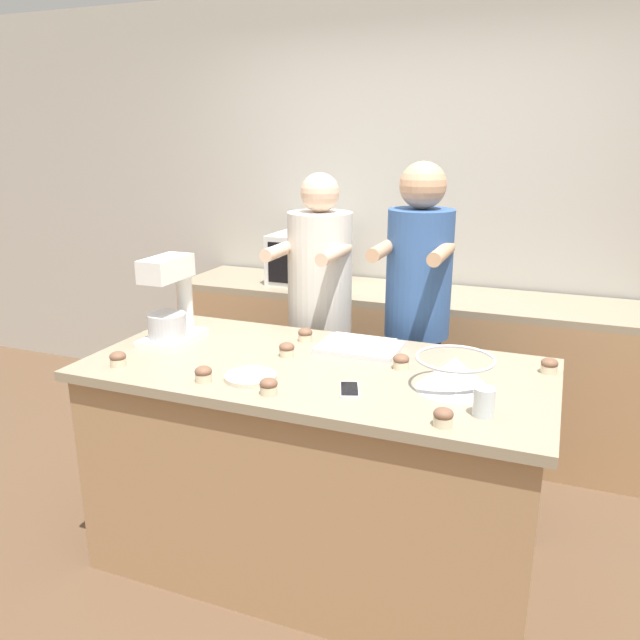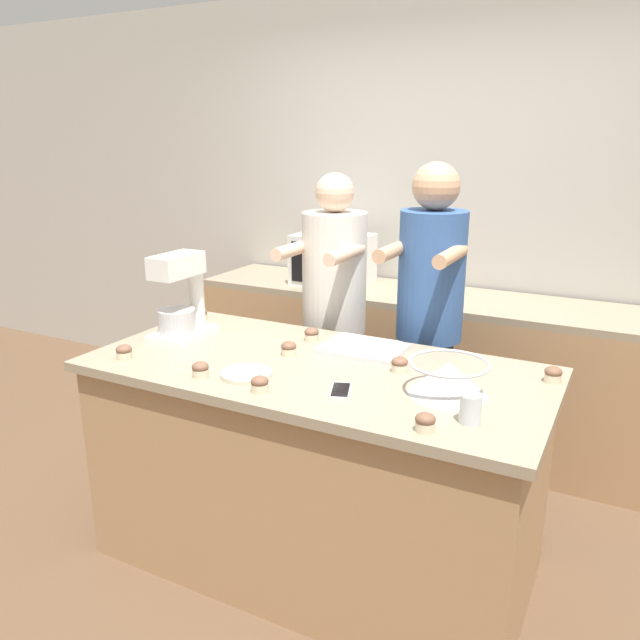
% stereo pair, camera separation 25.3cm
% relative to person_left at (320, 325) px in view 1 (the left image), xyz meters
% --- Properties ---
extents(ground_plane, '(16.00, 16.00, 0.00)m').
position_rel_person_left_xyz_m(ground_plane, '(0.26, -0.70, -0.87)').
color(ground_plane, brown).
extents(back_wall, '(10.00, 0.06, 2.70)m').
position_rel_person_left_xyz_m(back_wall, '(0.26, 1.02, 0.48)').
color(back_wall, '#B2ADA3').
rests_on(back_wall, ground_plane).
extents(island_counter, '(1.88, 0.90, 0.93)m').
position_rel_person_left_xyz_m(island_counter, '(0.26, -0.70, -0.40)').
color(island_counter, '#A87F56').
rests_on(island_counter, ground_plane).
extents(back_counter, '(2.80, 0.60, 0.92)m').
position_rel_person_left_xyz_m(back_counter, '(0.26, 0.67, -0.41)').
color(back_counter, '#A87F56').
rests_on(back_counter, ground_plane).
extents(person_left, '(0.34, 0.50, 1.65)m').
position_rel_person_left_xyz_m(person_left, '(0.00, 0.00, 0.00)').
color(person_left, brown).
rests_on(person_left, ground_plane).
extents(person_right, '(0.33, 0.50, 1.71)m').
position_rel_person_left_xyz_m(person_right, '(0.51, -0.00, 0.04)').
color(person_right, '#232328').
rests_on(person_right, ground_plane).
extents(stand_mixer, '(0.20, 0.30, 0.39)m').
position_rel_person_left_xyz_m(stand_mixer, '(-0.46, -0.65, 0.23)').
color(stand_mixer, white).
rests_on(stand_mixer, island_counter).
extents(mixing_bowl, '(0.29, 0.29, 0.12)m').
position_rel_person_left_xyz_m(mixing_bowl, '(0.83, -0.74, 0.12)').
color(mixing_bowl, '#BCBCC1').
rests_on(mixing_bowl, island_counter).
extents(baking_tray, '(0.35, 0.25, 0.04)m').
position_rel_person_left_xyz_m(baking_tray, '(0.37, -0.46, 0.07)').
color(baking_tray, silver).
rests_on(baking_tray, island_counter).
extents(microwave_oven, '(0.46, 0.35, 0.31)m').
position_rel_person_left_xyz_m(microwave_oven, '(-0.34, 0.67, 0.21)').
color(microwave_oven, silver).
rests_on(microwave_oven, back_counter).
extents(cell_phone, '(0.12, 0.16, 0.01)m').
position_rel_person_left_xyz_m(cell_phone, '(0.48, -0.91, 0.06)').
color(cell_phone, silver).
rests_on(cell_phone, island_counter).
extents(drinking_glass, '(0.07, 0.07, 0.10)m').
position_rel_person_left_xyz_m(drinking_glass, '(0.96, -0.94, 0.11)').
color(drinking_glass, silver).
rests_on(drinking_glass, island_counter).
extents(small_plate, '(0.20, 0.20, 0.02)m').
position_rel_person_left_xyz_m(small_plate, '(0.08, -0.93, 0.07)').
color(small_plate, beige).
rests_on(small_plate, island_counter).
extents(cupcake_0, '(0.07, 0.07, 0.06)m').
position_rel_person_left_xyz_m(cupcake_0, '(0.11, -0.65, 0.09)').
color(cupcake_0, beige).
rests_on(cupcake_0, island_counter).
extents(cupcake_1, '(0.07, 0.07, 0.06)m').
position_rel_person_left_xyz_m(cupcake_1, '(-0.56, -0.39, 0.09)').
color(cupcake_1, beige).
rests_on(cupcake_1, island_counter).
extents(cupcake_2, '(0.07, 0.07, 0.06)m').
position_rel_person_left_xyz_m(cupcake_2, '(0.59, -0.61, 0.09)').
color(cupcake_2, beige).
rests_on(cupcake_2, island_counter).
extents(cupcake_3, '(0.07, 0.07, 0.06)m').
position_rel_person_left_xyz_m(cupcake_3, '(-0.48, -1.00, 0.09)').
color(cupcake_3, beige).
rests_on(cupcake_3, island_counter).
extents(cupcake_4, '(0.07, 0.07, 0.06)m').
position_rel_person_left_xyz_m(cupcake_4, '(-0.07, -1.02, 0.09)').
color(cupcake_4, beige).
rests_on(cupcake_4, island_counter).
extents(cupcake_5, '(0.07, 0.07, 0.06)m').
position_rel_person_left_xyz_m(cupcake_5, '(0.85, -1.06, 0.09)').
color(cupcake_5, beige).
rests_on(cupcake_5, island_counter).
extents(cupcake_6, '(0.07, 0.07, 0.06)m').
position_rel_person_left_xyz_m(cupcake_6, '(0.10, -0.43, 0.09)').
color(cupcake_6, beige).
rests_on(cupcake_6, island_counter).
extents(cupcake_7, '(0.07, 0.07, 0.06)m').
position_rel_person_left_xyz_m(cupcake_7, '(0.21, -1.04, 0.09)').
color(cupcake_7, beige).
rests_on(cupcake_7, island_counter).
extents(cupcake_8, '(0.07, 0.07, 0.06)m').
position_rel_person_left_xyz_m(cupcake_8, '(1.15, -0.44, 0.09)').
color(cupcake_8, beige).
rests_on(cupcake_8, island_counter).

